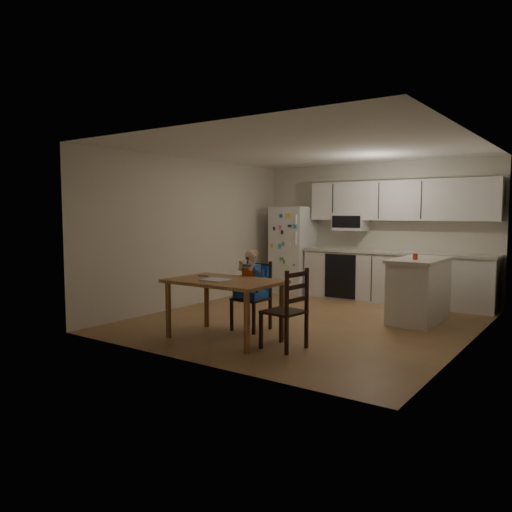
{
  "coord_description": "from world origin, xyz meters",
  "views": [
    {
      "loc": [
        3.57,
        -6.35,
        1.6
      ],
      "look_at": [
        -0.28,
        -0.92,
        1.01
      ],
      "focal_mm": 35.0,
      "sensor_mm": 36.0,
      "label": 1
    }
  ],
  "objects_px": {
    "chair_side": "(290,304)",
    "chair_booster": "(253,281)",
    "kitchen_island": "(419,290)",
    "refrigerator": "(293,250)",
    "dining_table": "(224,288)",
    "red_cup": "(415,256)"
  },
  "relations": [
    {
      "from": "refrigerator",
      "to": "chair_booster",
      "type": "bearing_deg",
      "value": -68.34
    },
    {
      "from": "kitchen_island",
      "to": "red_cup",
      "type": "distance_m",
      "value": 0.54
    },
    {
      "from": "refrigerator",
      "to": "kitchen_island",
      "type": "distance_m",
      "value": 3.17
    },
    {
      "from": "red_cup",
      "to": "dining_table",
      "type": "relative_size",
      "value": 0.06
    },
    {
      "from": "dining_table",
      "to": "chair_booster",
      "type": "xyz_separation_m",
      "value": [
        0.0,
        0.62,
        0.01
      ]
    },
    {
      "from": "red_cup",
      "to": "refrigerator",
      "type": "bearing_deg",
      "value": 153.56
    },
    {
      "from": "red_cup",
      "to": "dining_table",
      "type": "bearing_deg",
      "value": -127.0
    },
    {
      "from": "chair_booster",
      "to": "chair_side",
      "type": "distance_m",
      "value": 1.11
    },
    {
      "from": "refrigerator",
      "to": "chair_side",
      "type": "bearing_deg",
      "value": -59.29
    },
    {
      "from": "dining_table",
      "to": "chair_booster",
      "type": "relative_size",
      "value": 1.28
    },
    {
      "from": "refrigerator",
      "to": "kitchen_island",
      "type": "height_order",
      "value": "refrigerator"
    },
    {
      "from": "dining_table",
      "to": "chair_side",
      "type": "xyz_separation_m",
      "value": [
        0.94,
        0.04,
        -0.11
      ]
    },
    {
      "from": "dining_table",
      "to": "chair_side",
      "type": "relative_size",
      "value": 1.48
    },
    {
      "from": "refrigerator",
      "to": "kitchen_island",
      "type": "bearing_deg",
      "value": -23.01
    },
    {
      "from": "refrigerator",
      "to": "kitchen_island",
      "type": "xyz_separation_m",
      "value": [
        2.9,
        -1.23,
        -0.38
      ]
    },
    {
      "from": "kitchen_island",
      "to": "chair_booster",
      "type": "distance_m",
      "value": 2.49
    },
    {
      "from": "refrigerator",
      "to": "kitchen_island",
      "type": "relative_size",
      "value": 1.35
    },
    {
      "from": "kitchen_island",
      "to": "chair_side",
      "type": "bearing_deg",
      "value": -107.23
    },
    {
      "from": "refrigerator",
      "to": "dining_table",
      "type": "height_order",
      "value": "refrigerator"
    },
    {
      "from": "chair_side",
      "to": "chair_booster",
      "type": "bearing_deg",
      "value": -115.49
    },
    {
      "from": "chair_side",
      "to": "kitchen_island",
      "type": "bearing_deg",
      "value": 168.67
    },
    {
      "from": "refrigerator",
      "to": "red_cup",
      "type": "distance_m",
      "value": 3.23
    }
  ]
}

